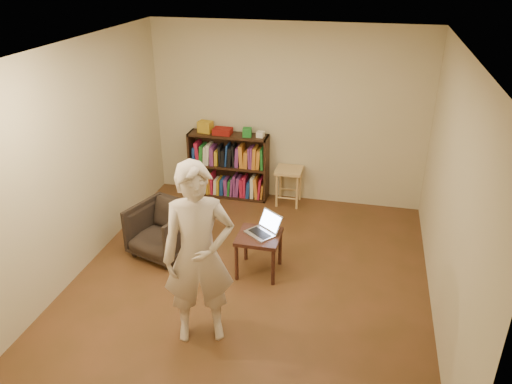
% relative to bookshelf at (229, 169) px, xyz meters
% --- Properties ---
extents(floor, '(4.50, 4.50, 0.00)m').
position_rel_bookshelf_xyz_m(floor, '(0.85, -2.09, -0.44)').
color(floor, '#4B3318').
rests_on(floor, ground).
extents(ceiling, '(4.50, 4.50, 0.00)m').
position_rel_bookshelf_xyz_m(ceiling, '(0.85, -2.09, 2.16)').
color(ceiling, white).
rests_on(ceiling, wall_back).
extents(wall_back, '(4.00, 0.00, 4.00)m').
position_rel_bookshelf_xyz_m(wall_back, '(0.85, 0.16, 0.86)').
color(wall_back, beige).
rests_on(wall_back, floor).
extents(wall_left, '(0.00, 4.50, 4.50)m').
position_rel_bookshelf_xyz_m(wall_left, '(-1.15, -2.09, 0.86)').
color(wall_left, beige).
rests_on(wall_left, floor).
extents(wall_right, '(0.00, 4.50, 4.50)m').
position_rel_bookshelf_xyz_m(wall_right, '(2.85, -2.09, 0.86)').
color(wall_right, beige).
rests_on(wall_right, floor).
extents(bookshelf, '(1.20, 0.30, 1.00)m').
position_rel_bookshelf_xyz_m(bookshelf, '(0.00, 0.00, 0.00)').
color(bookshelf, black).
rests_on(bookshelf, floor).
extents(box_yellow, '(0.23, 0.18, 0.17)m').
position_rel_bookshelf_xyz_m(box_yellow, '(-0.35, 0.01, 0.64)').
color(box_yellow, gold).
rests_on(box_yellow, bookshelf).
extents(red_cloth, '(0.27, 0.20, 0.09)m').
position_rel_bookshelf_xyz_m(red_cloth, '(-0.08, -0.02, 0.61)').
color(red_cloth, maroon).
rests_on(red_cloth, bookshelf).
extents(box_green, '(0.14, 0.14, 0.13)m').
position_rel_bookshelf_xyz_m(box_green, '(0.30, -0.03, 0.62)').
color(box_green, '#1F772B').
rests_on(box_green, bookshelf).
extents(box_white, '(0.11, 0.11, 0.08)m').
position_rel_bookshelf_xyz_m(box_white, '(0.49, -0.02, 0.60)').
color(box_white, white).
rests_on(box_white, bookshelf).
extents(stool, '(0.38, 0.38, 0.56)m').
position_rel_bookshelf_xyz_m(stool, '(0.94, -0.06, 0.01)').
color(stool, tan).
rests_on(stool, floor).
extents(armchair, '(0.88, 0.90, 0.65)m').
position_rel_bookshelf_xyz_m(armchair, '(-0.34, -1.78, -0.12)').
color(armchair, black).
rests_on(armchair, floor).
extents(side_table, '(0.49, 0.49, 0.50)m').
position_rel_bookshelf_xyz_m(side_table, '(0.90, -1.91, -0.02)').
color(side_table, black).
rests_on(side_table, floor).
extents(laptop, '(0.46, 0.46, 0.22)m').
position_rel_bookshelf_xyz_m(laptop, '(0.95, -1.85, 0.12)').
color(laptop, silver).
rests_on(laptop, side_table).
extents(person, '(0.78, 0.65, 1.83)m').
position_rel_bookshelf_xyz_m(person, '(0.60, -3.08, 0.47)').
color(person, beige).
rests_on(person, floor).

